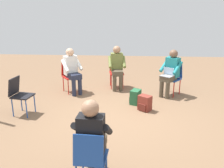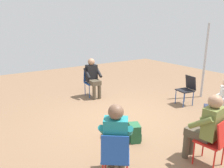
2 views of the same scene
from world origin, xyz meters
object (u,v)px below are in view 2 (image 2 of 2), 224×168
at_px(person_with_laptop, 116,137).
at_px(person_in_white, 221,102).
at_px(chair_south, 91,81).
at_px(chair_northeast, 115,155).
at_px(backpack_by_empty_chair, 134,134).
at_px(chair_west, 187,88).
at_px(backpack_near_laptop_user, 115,129).
at_px(person_in_black, 93,76).
at_px(chair_north, 215,140).
at_px(person_in_olive, 206,125).

xyz_separation_m(person_with_laptop, person_in_white, (-2.65, 0.03, 0.00)).
distance_m(chair_south, person_in_white, 3.92).
distance_m(chair_northeast, backpack_by_empty_chair, 1.36).
distance_m(chair_west, person_in_white, 1.73).
bearing_deg(person_in_white, chair_west, 23.30).
relative_size(backpack_near_laptop_user, backpack_by_empty_chair, 1.00).
relative_size(chair_south, backpack_near_laptop_user, 2.36).
height_order(backpack_near_laptop_user, backpack_by_empty_chair, same).
bearing_deg(person_in_black, person_with_laptop, 69.54).
bearing_deg(person_in_white, chair_south, 68.84).
bearing_deg(chair_south, backpack_by_empty_chair, 81.20).
bearing_deg(backpack_near_laptop_user, chair_west, -171.99).
xyz_separation_m(person_in_white, backpack_by_empty_chair, (1.72, -0.72, -0.54)).
bearing_deg(chair_northeast, backpack_near_laptop_user, 93.34).
height_order(chair_north, person_in_white, person_in_white).
distance_m(chair_south, backpack_near_laptop_user, 2.83).
xyz_separation_m(person_with_laptop, person_in_black, (-1.57, -3.57, 0.00)).
xyz_separation_m(chair_northeast, person_with_laptop, (-0.10, -0.13, 0.20)).
xyz_separation_m(chair_south, person_in_white, (-1.07, 3.77, 0.20)).
bearing_deg(person_in_white, backpack_near_laptop_user, 113.35).
xyz_separation_m(chair_north, backpack_near_laptop_user, (0.75, -1.74, -0.34)).
distance_m(chair_west, person_in_olive, 2.85).
height_order(chair_north, backpack_by_empty_chair, chair_north).
xyz_separation_m(chair_northeast, person_in_olive, (-1.55, 0.37, 0.20)).
relative_size(chair_northeast, backpack_near_laptop_user, 2.36).
relative_size(chair_north, chair_west, 1.00).
relative_size(chair_northeast, person_in_olive, 0.69).
xyz_separation_m(chair_northeast, backpack_by_empty_chair, (-1.03, -0.82, -0.34)).
distance_m(person_with_laptop, person_in_black, 3.90).
relative_size(person_in_white, person_in_black, 1.00).
relative_size(person_in_olive, backpack_near_laptop_user, 3.44).
distance_m(chair_northeast, chair_south, 4.22).
relative_size(chair_west, person_in_black, 0.69).
distance_m(backpack_near_laptop_user, backpack_by_empty_chair, 0.43).
bearing_deg(person_in_olive, chair_south, 79.91).
bearing_deg(backpack_near_laptop_user, backpack_by_empty_chair, 118.70).
bearing_deg(chair_west, person_in_olive, 143.13).
distance_m(person_in_white, person_in_olive, 1.29).
height_order(chair_south, backpack_by_empty_chair, chair_south).
relative_size(person_in_white, person_in_olive, 1.00).
height_order(person_in_olive, backpack_by_empty_chair, person_in_olive).
relative_size(chair_northeast, backpack_by_empty_chair, 2.36).
relative_size(person_with_laptop, person_in_black, 1.00).
height_order(chair_west, backpack_by_empty_chair, chair_west).
xyz_separation_m(chair_north, chair_northeast, (1.58, -0.53, 0.00)).
height_order(chair_west, person_with_laptop, person_with_laptop).
bearing_deg(backpack_by_empty_chair, chair_west, -163.34).
xyz_separation_m(chair_south, person_in_olive, (0.14, 4.24, 0.20)).
bearing_deg(backpack_by_empty_chair, person_with_laptop, 36.51).
distance_m(person_in_white, backpack_by_empty_chair, 1.94).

